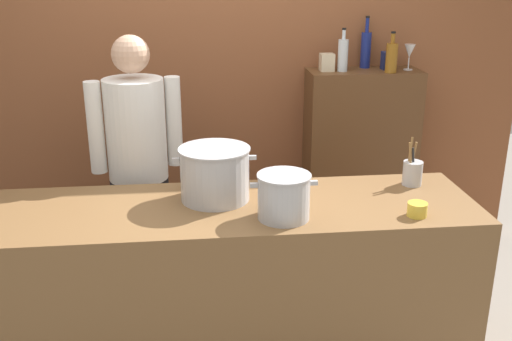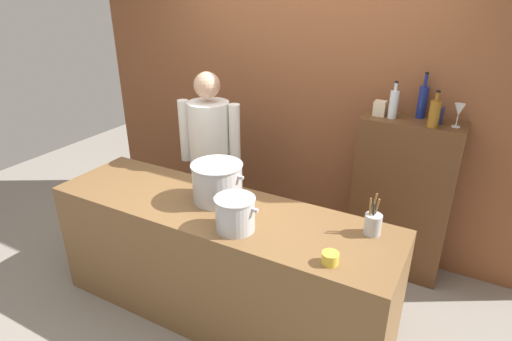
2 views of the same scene
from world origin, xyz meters
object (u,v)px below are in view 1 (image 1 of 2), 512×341
(stockpot_large, at_px, (215,174))
(wine_glass_wide, at_px, (410,52))
(utensil_crock, at_px, (412,172))
(spice_tin_navy, at_px, (387,61))
(stockpot_small, at_px, (284,196))
(wine_bottle_clear, at_px, (343,54))
(spice_tin_cream, at_px, (327,62))
(wine_bottle_amber, at_px, (392,57))
(chef, at_px, (138,157))
(butter_jar, at_px, (417,209))
(wine_bottle_cobalt, at_px, (366,49))

(stockpot_large, height_order, wine_glass_wide, wine_glass_wide)
(utensil_crock, distance_m, spice_tin_navy, 1.12)
(stockpot_small, xyz_separation_m, spice_tin_navy, (0.91, 1.37, 0.39))
(wine_bottle_clear, bearing_deg, wine_glass_wide, -0.33)
(spice_tin_cream, bearing_deg, spice_tin_navy, 1.69)
(wine_bottle_amber, height_order, wine_glass_wide, wine_bottle_amber)
(chef, distance_m, wine_glass_wide, 1.92)
(stockpot_large, height_order, butter_jar, stockpot_large)
(butter_jar, distance_m, wine_bottle_amber, 1.42)
(spice_tin_cream, bearing_deg, wine_bottle_clear, -11.75)
(wine_bottle_cobalt, height_order, wine_glass_wide, wine_bottle_cobalt)
(butter_jar, relative_size, wine_bottle_cobalt, 0.27)
(wine_bottle_amber, distance_m, wine_glass_wide, 0.17)
(butter_jar, height_order, spice_tin_navy, spice_tin_navy)
(utensil_crock, relative_size, butter_jar, 2.73)
(utensil_crock, bearing_deg, stockpot_large, -175.29)
(chef, height_order, wine_glass_wide, chef)
(stockpot_large, height_order, wine_bottle_cobalt, wine_bottle_cobalt)
(chef, bearing_deg, spice_tin_cream, -167.55)
(spice_tin_navy, bearing_deg, utensil_crock, -99.09)
(spice_tin_cream, bearing_deg, chef, -155.28)
(stockpot_large, relative_size, butter_jar, 4.41)
(stockpot_large, relative_size, wine_bottle_amber, 1.56)
(utensil_crock, relative_size, wine_glass_wide, 1.51)
(wine_bottle_cobalt, xyz_separation_m, wine_glass_wide, (0.27, -0.12, -0.01))
(utensil_crock, bearing_deg, spice_tin_cream, 104.26)
(chef, relative_size, spice_tin_cream, 14.49)
(stockpot_small, xyz_separation_m, spice_tin_cream, (0.49, 1.36, 0.39))
(stockpot_small, height_order, wine_bottle_amber, wine_bottle_amber)
(stockpot_small, distance_m, wine_bottle_clear, 1.53)
(wine_bottle_amber, distance_m, wine_bottle_clear, 0.32)
(wine_bottle_amber, bearing_deg, wine_glass_wide, 28.80)
(chef, distance_m, wine_bottle_amber, 1.76)
(chef, distance_m, wine_bottle_cobalt, 1.73)
(stockpot_small, xyz_separation_m, butter_jar, (0.63, -0.05, -0.07))
(stockpot_small, relative_size, wine_bottle_cobalt, 0.91)
(stockpot_large, bearing_deg, wine_bottle_cobalt, 47.50)
(chef, height_order, wine_bottle_clear, chef)
(wine_bottle_clear, bearing_deg, butter_jar, -88.61)
(utensil_crock, bearing_deg, wine_glass_wide, 73.12)
(spice_tin_cream, bearing_deg, utensil_crock, -75.74)
(wine_bottle_clear, bearing_deg, stockpot_small, -113.95)
(utensil_crock, xyz_separation_m, wine_bottle_cobalt, (0.03, 1.10, 0.50))
(spice_tin_cream, bearing_deg, stockpot_small, -109.95)
(utensil_crock, relative_size, wine_bottle_clear, 0.91)
(utensil_crock, relative_size, spice_tin_cream, 2.25)
(utensil_crock, xyz_separation_m, wine_bottle_amber, (0.15, 0.90, 0.47))
(butter_jar, xyz_separation_m, wine_glass_wide, (0.42, 1.38, 0.53))
(wine_bottle_amber, xyz_separation_m, spice_tin_navy, (0.01, 0.12, -0.04))
(spice_tin_navy, bearing_deg, butter_jar, -101.30)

